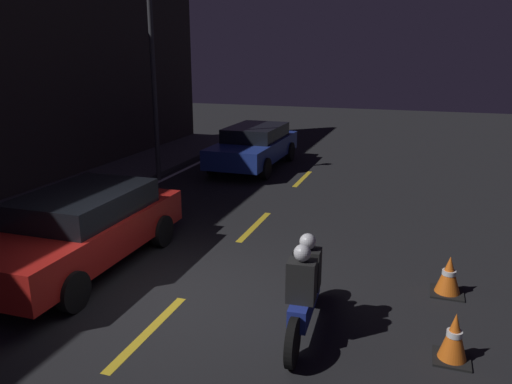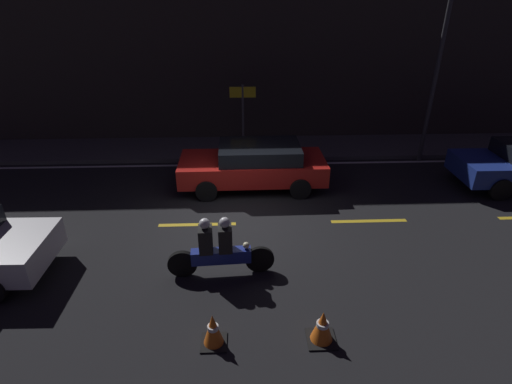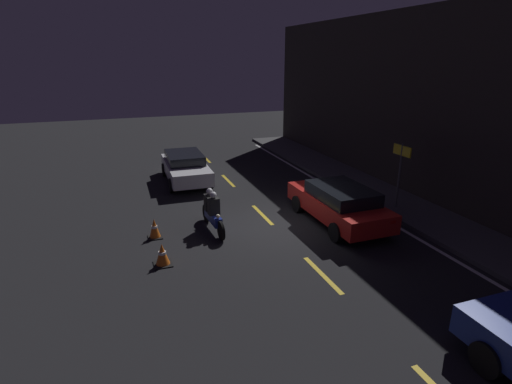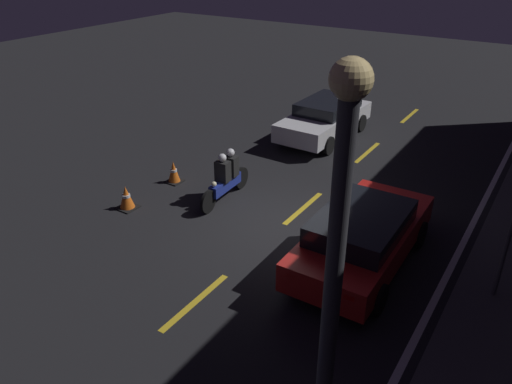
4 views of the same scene
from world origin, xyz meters
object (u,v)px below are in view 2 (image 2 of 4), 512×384
Objects in this scene: motorcycle at (218,249)px; shop_sign at (243,105)px; street_lamp at (437,67)px; taxi_red at (254,164)px; traffic_cone_near at (213,330)px; traffic_cone_mid at (322,327)px.

shop_sign reaches higher than motorcycle.
street_lamp is (6.84, 6.05, 2.59)m from motorcycle.
taxi_red is 6.81× the size of traffic_cone_near.
street_lamp reaches higher than traffic_cone_near.
shop_sign is (0.62, 8.79, 1.51)m from traffic_cone_near.
traffic_cone_mid is at bearing -81.93° from shop_sign.
motorcycle reaches higher than traffic_cone_mid.
motorcycle is 7.02m from shop_sign.
street_lamp reaches higher than taxi_red.
street_lamp is at bearing 38.23° from motorcycle.
taxi_red reaches higher than traffic_cone_mid.
street_lamp reaches higher than shop_sign.
taxi_red is 4.32m from motorcycle.
traffic_cone_mid is 0.11× the size of street_lamp.
traffic_cone_near is (-0.91, -6.12, -0.42)m from taxi_red.
traffic_cone_near is 8.94m from shop_sign.
taxi_red is 6.20m from traffic_cone_near.
motorcycle is 2.67m from traffic_cone_mid.
taxi_red is 2.90m from shop_sign.
traffic_cone_mid is at bearing -122.12° from street_lamp.
motorcycle is at bearing 77.36° from taxi_red.
taxi_red is 1.94× the size of motorcycle.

